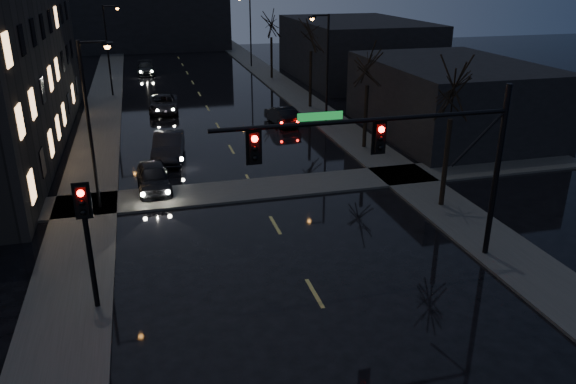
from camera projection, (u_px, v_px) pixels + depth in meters
sidewalk_left at (100, 123)px, 42.39m from camera, size 3.00×140.00×0.12m
sidewalk_right at (315, 109)px, 46.46m from camera, size 3.00×140.00×0.12m
sidewalk_cross at (255, 189)px, 29.61m from camera, size 40.00×3.00×0.12m
commercial_right_near at (450, 98)px, 39.15m from camera, size 10.00×14.00×5.00m
commercial_right_far at (355, 50)px, 59.08m from camera, size 12.00×18.00×6.00m
far_block at (150, 21)px, 80.87m from camera, size 22.00×10.00×8.00m
signal_mast at (410, 148)px, 20.22m from camera, size 11.11×0.41×7.00m
signal_pole_left at (86, 229)px, 18.19m from camera, size 0.35×0.41×4.53m
tree_near at (455, 80)px, 25.30m from camera, size 3.52×3.52×8.08m
tree_mid_a at (369, 57)px, 34.43m from camera, size 3.30×3.30×7.58m
tree_mid_b at (311, 26)px, 44.91m from camera, size 3.74×3.74×8.59m
tree_far at (271, 20)px, 57.69m from camera, size 3.43×3.43×7.88m
streetlight_l_near at (92, 113)px, 25.60m from camera, size 1.53×0.28×8.00m
streetlight_l_far at (109, 43)px, 49.85m from camera, size 1.53×0.28×8.00m
streetlight_r_mid at (325, 61)px, 40.01m from camera, size 1.53×0.28×8.00m
streetlight_r_far at (249, 26)px, 65.15m from camera, size 1.53×0.28×8.00m
oncoming_car_a at (153, 177)px, 29.42m from camera, size 1.81×4.23×1.42m
oncoming_car_b at (168, 146)px, 34.23m from camera, size 2.35×5.04×1.60m
oncoming_car_c at (164, 104)px, 45.70m from camera, size 2.59×5.08×1.37m
oncoming_car_d at (146, 68)px, 62.20m from camera, size 1.92×4.62×1.33m
lead_car at (282, 115)px, 42.03m from camera, size 1.94×4.34×1.38m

